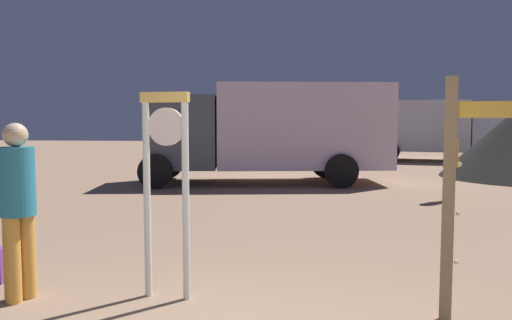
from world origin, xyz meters
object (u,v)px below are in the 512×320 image
at_px(box_truck_far, 430,127).
at_px(arrow_sign, 496,158).
at_px(person_near_clock, 18,202).
at_px(standing_clock, 166,172).
at_px(person_distant, 451,162).
at_px(box_truck_near, 274,129).

bearing_deg(box_truck_far, arrow_sign, -101.51).
bearing_deg(person_near_clock, box_truck_far, 66.05).
bearing_deg(person_near_clock, standing_clock, 9.65).
relative_size(person_distant, box_truck_far, 0.22).
xyz_separation_m(standing_clock, box_truck_far, (6.75, 18.16, 0.24)).
height_order(person_near_clock, person_distant, person_near_clock).
distance_m(standing_clock, person_near_clock, 1.47).
xyz_separation_m(standing_clock, person_distant, (4.55, 6.64, -0.40)).
distance_m(arrow_sign, box_truck_far, 18.93).
distance_m(person_distant, box_truck_near, 5.06).
relative_size(standing_clock, arrow_sign, 0.95).
relative_size(arrow_sign, box_truck_near, 0.30).
bearing_deg(person_near_clock, person_distant, 49.05).
bearing_deg(person_distant, box_truck_near, 146.30).
height_order(arrow_sign, box_truck_near, box_truck_near).
bearing_deg(person_distant, box_truck_far, 79.16).
relative_size(standing_clock, box_truck_near, 0.29).
bearing_deg(person_distant, person_near_clock, -130.95).
bearing_deg(standing_clock, person_near_clock, -170.35).
distance_m(person_near_clock, box_truck_near, 9.84).
distance_m(arrow_sign, person_near_clock, 4.43).
xyz_separation_m(person_near_clock, box_truck_far, (8.18, 18.41, 0.53)).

